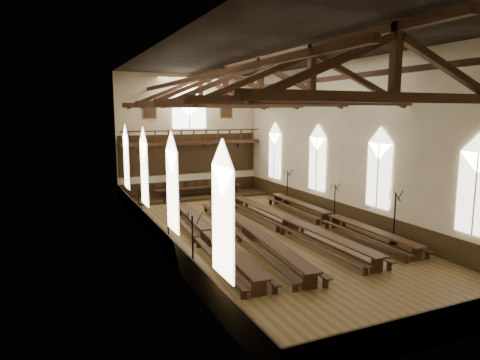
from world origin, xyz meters
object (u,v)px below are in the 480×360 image
object	(u,v)px
dais	(199,196)
candelabrum_left_mid	(168,232)
high_table	(199,188)
candelabrum_left_near	(193,257)
refectory_row_b	(250,229)
candelabrum_right_mid	(334,210)
candelabrum_left_far	(139,206)
candelabrum_right_far	(287,193)
refectory_row_d	(331,217)
refectory_row_a	(209,234)
candelabrum_right_near	(394,228)
refectory_row_c	(290,222)

from	to	relation	value
dais	candelabrum_left_mid	world-z (taller)	candelabrum_left_mid
high_table	candelabrum_left_near	xyz separation A→B (m)	(-5.77, -16.12, 0.09)
refectory_row_b	candelabrum_right_mid	distance (m)	6.73
dais	candelabrum_left_far	xyz separation A→B (m)	(-5.77, -4.48, 0.60)
candelabrum_left_mid	candelabrum_right_far	world-z (taller)	candelabrum_left_mid
refectory_row_d	candelabrum_left_far	world-z (taller)	candelabrum_left_far
candelabrum_left_mid	candelabrum_left_far	xyz separation A→B (m)	(-0.00, 7.62, -0.18)
refectory_row_a	candelabrum_left_far	distance (m)	7.97
candelabrum_left_far	refectory_row_b	bearing A→B (deg)	-60.03
dais	candelabrum_right_mid	bearing A→B (deg)	-64.15
dais	candelabrum_right_near	world-z (taller)	candelabrum_right_near
candelabrum_right_mid	refectory_row_a	bearing A→B (deg)	-172.68
candelabrum_left_mid	candelabrum_right_near	size ratio (longest dim) A/B	1.00
refectory_row_d	candelabrum_left_far	bearing A→B (deg)	144.73
dais	candelabrum_right_far	size ratio (longest dim) A/B	4.31
candelabrum_left_mid	candelabrum_right_mid	xyz separation A→B (m)	(11.10, 1.10, -0.12)
refectory_row_c	refectory_row_b	bearing A→B (deg)	-173.28
candelabrum_right_mid	refectory_row_b	bearing A→B (deg)	-169.01
candelabrum_right_far	dais	bearing A→B (deg)	136.15
refectory_row_d	candelabrum_left_mid	size ratio (longest dim) A/B	5.02
candelabrum_right_far	refectory_row_a	bearing A→B (deg)	-141.83
candelabrum_left_far	candelabrum_left_near	bearing A→B (deg)	-90.00
dais	candelabrum_left_far	distance (m)	7.33
refectory_row_d	candelabrum_right_near	world-z (taller)	candelabrum_right_near
refectory_row_d	candelabrum_right_mid	distance (m)	1.13
refectory_row_c	candelabrum_left_mid	world-z (taller)	candelabrum_left_mid
candelabrum_left_mid	candelabrum_left_far	bearing A→B (deg)	90.00
candelabrum_left_far	candelabrum_right_near	distance (m)	16.10
candelabrum_right_near	dais	bearing A→B (deg)	108.27
refectory_row_a	candelabrum_left_mid	size ratio (longest dim) A/B	5.09
refectory_row_d	dais	bearing A→B (deg)	111.03
refectory_row_c	candelabrum_left_far	size ratio (longest dim) A/B	6.49
refectory_row_d	candelabrum_right_mid	bearing A→B (deg)	43.36
refectory_row_b	candelabrum_left_mid	size ratio (longest dim) A/B	5.20
refectory_row_a	candelabrum_right_mid	world-z (taller)	candelabrum_right_mid
candelabrum_left_mid	candelabrum_right_mid	bearing A→B (deg)	5.68
candelabrum_right_mid	candelabrum_right_far	size ratio (longest dim) A/B	0.93
refectory_row_a	dais	world-z (taller)	refectory_row_a
candelabrum_left_near	candelabrum_left_far	size ratio (longest dim) A/B	1.22
refectory_row_b	candelabrum_left_mid	xyz separation A→B (m)	(-4.50, 0.18, 0.29)
refectory_row_a	refectory_row_d	bearing A→B (deg)	2.72
refectory_row_a	candelabrum_right_near	size ratio (longest dim) A/B	5.09
candelabrum_left_far	candelabrum_right_far	xyz separation A→B (m)	(11.10, -0.64, 0.10)
refectory_row_a	candelabrum_right_far	bearing A→B (deg)	38.17
refectory_row_b	refectory_row_d	world-z (taller)	refectory_row_b
candelabrum_right_far	candelabrum_left_mid	bearing A→B (deg)	-147.83
candelabrum_left_near	candelabrum_left_far	distance (m)	11.64
refectory_row_b	candelabrum_right_far	bearing A→B (deg)	47.33
high_table	candelabrum_left_mid	xyz separation A→B (m)	(-5.77, -12.10, 0.11)
candelabrum_left_far	candelabrum_right_mid	size ratio (longest dim) A/B	0.93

